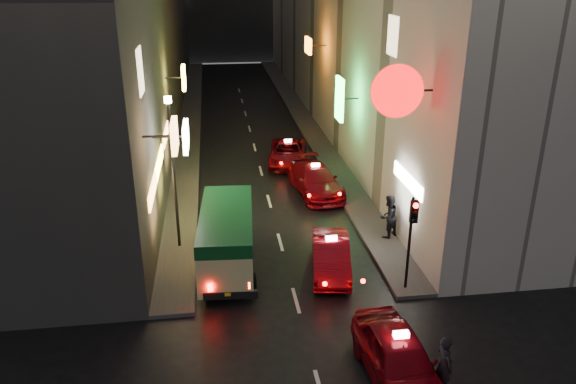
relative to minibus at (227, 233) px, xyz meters
name	(u,v)px	position (x,y,z in m)	size (l,w,h in m)	color
sidewalk_left	(191,119)	(-1.98, 22.89, -1.42)	(1.50, 52.00, 0.15)	#4B4945
sidewalk_right	(301,115)	(6.52, 22.89, -1.42)	(1.50, 52.00, 0.15)	#4B4945
minibus	(227,233)	(0.00, 0.00, 0.00)	(2.28, 5.62, 2.37)	#D6D086
taxi_near	(399,356)	(4.48, -7.07, -0.62)	(2.51, 5.58, 1.91)	maroon
taxi_second	(331,253)	(3.89, -0.76, -0.73)	(2.69, 5.02, 1.69)	maroon
taxi_third	(315,178)	(4.73, 7.19, -0.66)	(2.77, 5.46, 1.84)	maroon
taxi_far	(288,151)	(3.98, 11.99, -0.74)	(2.73, 5.02, 1.68)	maroon
pedestrian_crossing	(445,361)	(5.57, -7.61, -0.49)	(0.66, 0.42, 2.01)	black
pedestrian_sidewalk	(388,214)	(6.82, 1.51, -0.27)	(0.81, 0.50, 2.14)	black
traffic_light	(412,225)	(6.27, -2.64, 1.19)	(0.26, 0.43, 3.50)	black
lamp_post	(173,164)	(-1.93, 1.89, 2.23)	(0.28, 0.28, 6.22)	black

